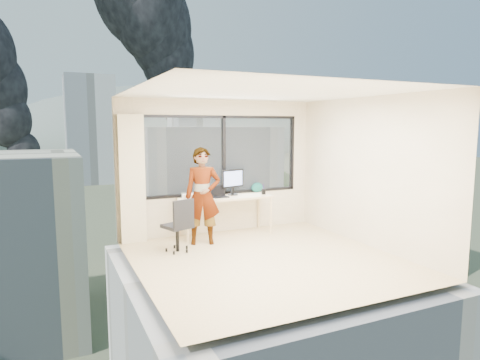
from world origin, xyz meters
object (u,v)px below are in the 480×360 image
person (203,196)px  monitor (233,182)px  chair (177,224)px  laptop (220,192)px  handbag (257,187)px  desk (226,216)px  game_console (190,195)px

person → monitor: size_ratio=3.39×
chair → laptop: bearing=12.8°
chair → handbag: (1.96, 0.90, 0.39)m
chair → laptop: size_ratio=2.88×
desk → game_console: 0.79m
game_console → chair: bearing=-112.6°
chair → game_console: bearing=40.3°
chair → monitor: monitor is taller
desk → game_console: size_ratio=5.66×
person → game_console: bearing=110.8°
monitor → handbag: size_ratio=2.01×
monitor → handbag: monitor is taller
game_console → desk: bearing=-8.9°
person → laptop: person is taller
chair → monitor: size_ratio=1.82×
chair → handbag: size_ratio=3.66×
game_console → laptop: 0.57m
laptop → handbag: 0.96m
desk → chair: chair is taller
game_console → handbag: 1.44m
game_console → laptop: size_ratio=0.99×
person → laptop: (0.48, 0.36, -0.02)m
person → handbag: 1.54m
desk → handbag: handbag is taller
laptop → handbag: size_ratio=1.27×
person → laptop: 0.60m
desk → laptop: bearing=-169.8°
game_console → laptop: (0.52, -0.22, 0.06)m
chair → person: 0.74m
laptop → handbag: laptop is taller
game_console → laptop: laptop is taller
handbag → chair: bearing=-168.6°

